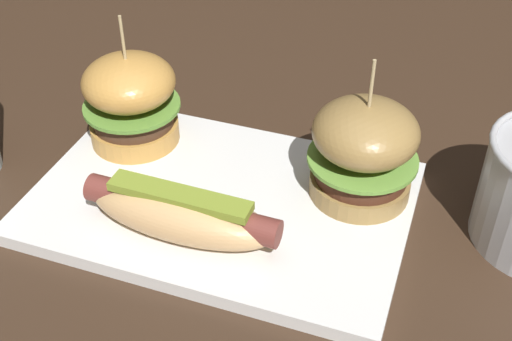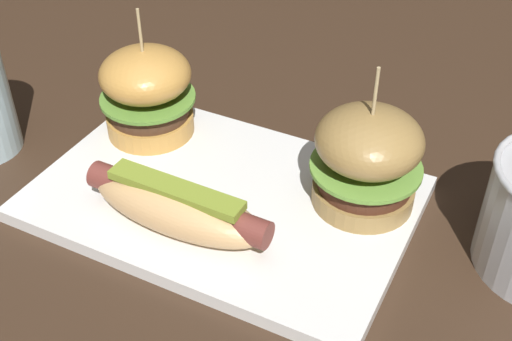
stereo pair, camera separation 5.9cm
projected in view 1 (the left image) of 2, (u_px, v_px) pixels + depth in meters
The scene contains 5 objects.
ground_plane at pixel (222, 207), 0.64m from camera, with size 3.00×3.00×0.00m, color #382619.
platter_main at pixel (221, 202), 0.63m from camera, with size 0.35×0.23×0.01m, color white.
hot_dog at pixel (181, 212), 0.58m from camera, with size 0.18×0.06×0.05m.
slider_left at pixel (131, 100), 0.67m from camera, with size 0.10×0.10×0.14m.
slider_right at pixel (364, 150), 0.60m from camera, with size 0.10×0.10×0.14m.
Camera 1 is at (0.19, -0.44, 0.42)m, focal length 46.71 mm.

